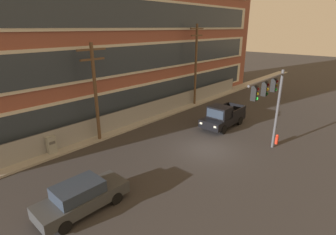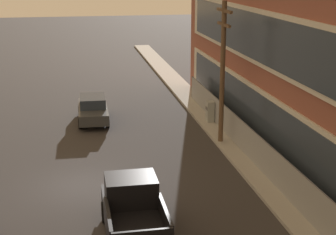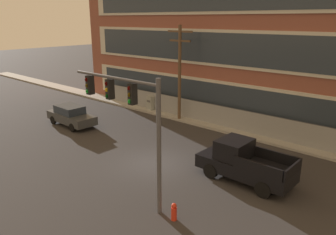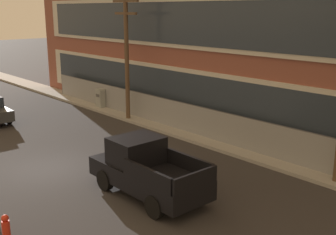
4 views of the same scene
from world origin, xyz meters
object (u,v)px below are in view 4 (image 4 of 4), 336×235
(utility_pole_near_corner, at_px, (127,51))
(fire_hydrant, at_px, (6,227))
(electrical_cabinet, at_px, (101,99))
(pickup_truck_black, at_px, (146,170))

(utility_pole_near_corner, height_order, fire_hydrant, utility_pole_near_corner)
(utility_pole_near_corner, distance_m, electrical_cabinet, 5.16)
(electrical_cabinet, height_order, fire_hydrant, electrical_cabinet)
(fire_hydrant, bearing_deg, electrical_cabinet, 137.74)
(pickup_truck_black, bearing_deg, utility_pole_near_corner, 147.23)
(utility_pole_near_corner, bearing_deg, fire_hydrant, -51.29)
(pickup_truck_black, xyz_separation_m, electrical_cabinet, (-12.87, 6.29, -0.27))
(utility_pole_near_corner, relative_size, fire_hydrant, 9.80)
(electrical_cabinet, bearing_deg, fire_hydrant, -42.26)
(pickup_truck_black, height_order, fire_hydrant, pickup_truck_black)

